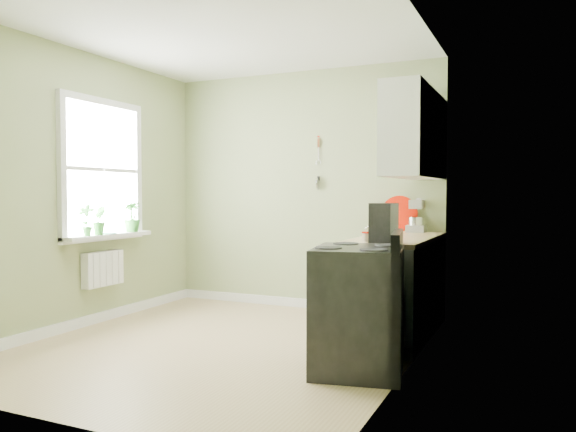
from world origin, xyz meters
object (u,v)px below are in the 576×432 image
at_px(stand_mixer, 417,217).
at_px(coffee_maker, 383,224).
at_px(kettle, 379,226).
at_px(stove, 359,308).

xyz_separation_m(stand_mixer, coffee_maker, (0.02, -1.44, -0.01)).
bearing_deg(stand_mixer, coffee_maker, -89.39).
bearing_deg(kettle, stove, -82.28).
height_order(kettle, coffee_maker, coffee_maker).
height_order(stove, stand_mixer, stand_mixer).
height_order(stove, kettle, kettle).
distance_m(stand_mixer, coffee_maker, 1.44).
height_order(stand_mixer, coffee_maker, stand_mixer).
distance_m(stove, kettle, 1.24).
height_order(stand_mixer, kettle, stand_mixer).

